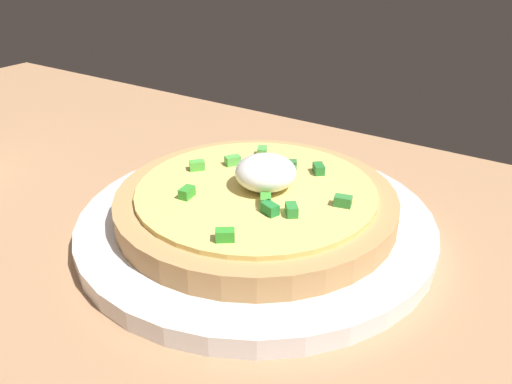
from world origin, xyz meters
The scene contains 3 objects.
dining_table centered at (0.00, 0.00, 1.30)cm, with size 126.52×68.92×2.60cm, color #AA7E58.
plate centered at (-6.07, -8.50, 3.38)cm, with size 28.93×28.93×1.56cm, color white.
pizza centered at (-6.11, -8.53, 5.46)cm, with size 22.61×22.61×5.11cm.
Camera 1 is at (-25.93, 21.44, 24.89)cm, focal length 35.40 mm.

